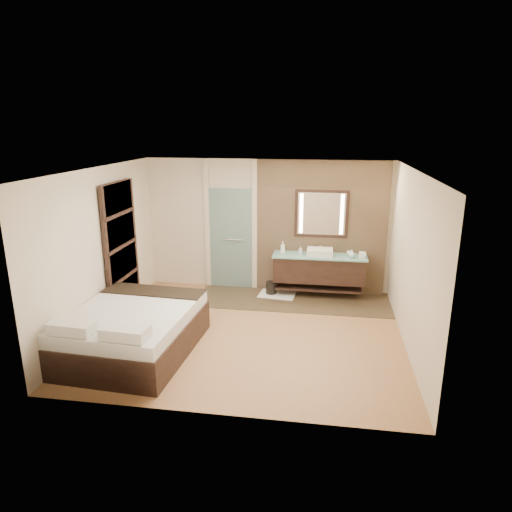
% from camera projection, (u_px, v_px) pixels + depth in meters
% --- Properties ---
extents(floor, '(5.00, 5.00, 0.00)m').
position_uv_depth(floor, '(249.00, 333.00, 7.61)').
color(floor, '#9A6E40').
rests_on(floor, ground).
extents(tile_strip, '(3.80, 1.30, 0.01)m').
position_uv_depth(tile_strip, '(292.00, 300.00, 9.04)').
color(tile_strip, '#3D3021').
rests_on(tile_strip, floor).
extents(stone_wall, '(2.60, 0.08, 2.70)m').
position_uv_depth(stone_wall, '(321.00, 228.00, 9.18)').
color(stone_wall, tan).
rests_on(stone_wall, floor).
extents(vanity, '(1.85, 0.55, 0.88)m').
position_uv_depth(vanity, '(319.00, 269.00, 9.11)').
color(vanity, black).
rests_on(vanity, stone_wall).
extents(mirror_unit, '(1.06, 0.04, 0.96)m').
position_uv_depth(mirror_unit, '(321.00, 214.00, 9.04)').
color(mirror_unit, black).
rests_on(mirror_unit, stone_wall).
extents(frosted_door, '(1.10, 0.12, 2.70)m').
position_uv_depth(frosted_door, '(231.00, 235.00, 9.50)').
color(frosted_door, '#A3CEC8').
rests_on(frosted_door, floor).
extents(shoji_partition, '(0.06, 1.20, 2.40)m').
position_uv_depth(shoji_partition, '(122.00, 248.00, 8.20)').
color(shoji_partition, black).
rests_on(shoji_partition, floor).
extents(bed, '(1.88, 2.29, 0.84)m').
position_uv_depth(bed, '(132.00, 331.00, 6.91)').
color(bed, black).
rests_on(bed, floor).
extents(bath_mat, '(0.77, 0.57, 0.02)m').
position_uv_depth(bath_mat, '(277.00, 295.00, 9.29)').
color(bath_mat, white).
rests_on(bath_mat, floor).
extents(waste_bin, '(0.23, 0.23, 0.27)m').
position_uv_depth(waste_bin, '(271.00, 288.00, 9.31)').
color(waste_bin, black).
rests_on(waste_bin, floor).
extents(tissue_box, '(0.12, 0.12, 0.10)m').
position_uv_depth(tissue_box, '(362.00, 255.00, 8.87)').
color(tissue_box, white).
rests_on(tissue_box, vanity).
extents(soap_bottle_a, '(0.12, 0.12, 0.24)m').
position_uv_depth(soap_bottle_a, '(283.00, 247.00, 9.14)').
color(soap_bottle_a, white).
rests_on(soap_bottle_a, vanity).
extents(soap_bottle_b, '(0.07, 0.07, 0.15)m').
position_uv_depth(soap_bottle_b, '(300.00, 250.00, 9.08)').
color(soap_bottle_b, '#B2B2B2').
rests_on(soap_bottle_b, vanity).
extents(soap_bottle_c, '(0.15, 0.15, 0.16)m').
position_uv_depth(soap_bottle_c, '(352.00, 254.00, 8.84)').
color(soap_bottle_c, silver).
rests_on(soap_bottle_c, vanity).
extents(cup, '(0.13, 0.13, 0.10)m').
position_uv_depth(cup, '(350.00, 253.00, 8.98)').
color(cup, silver).
rests_on(cup, vanity).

